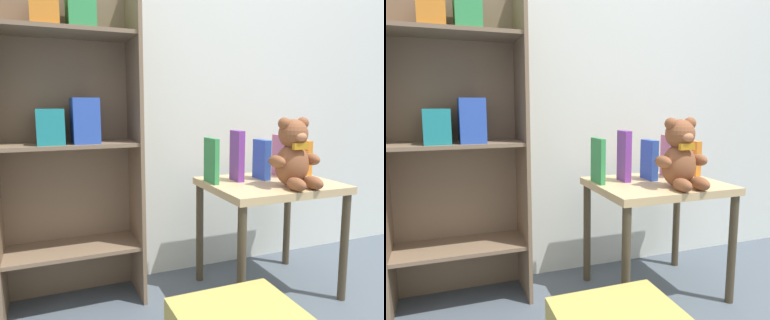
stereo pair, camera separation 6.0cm
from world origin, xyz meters
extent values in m
cube|color=silver|center=(0.00, 1.38, 1.25)|extent=(4.80, 0.06, 2.50)
cube|color=#7F664C|center=(-0.54, 1.19, 0.78)|extent=(0.02, 0.30, 1.56)
cube|color=#7F664C|center=(-0.85, 1.33, 0.78)|extent=(0.64, 0.02, 1.56)
cube|color=#7F664C|center=(-0.85, 1.19, 0.28)|extent=(0.60, 0.27, 0.02)
cube|color=#7F664C|center=(-0.85, 1.19, 0.78)|extent=(0.60, 0.27, 0.02)
cube|color=#7F664C|center=(-0.85, 1.19, 1.28)|extent=(0.60, 0.27, 0.02)
cube|color=orange|center=(-0.93, 1.17, 1.36)|extent=(0.11, 0.21, 0.15)
cube|color=#33934C|center=(-0.78, 1.17, 1.39)|extent=(0.11, 0.21, 0.21)
cube|color=teal|center=(-0.93, 1.17, 0.86)|extent=(0.11, 0.21, 0.16)
cube|color=#2D51B7|center=(-0.78, 1.17, 0.89)|extent=(0.11, 0.21, 0.20)
cube|color=tan|center=(0.09, 0.96, 0.56)|extent=(0.63, 0.52, 0.04)
cylinder|color=#453A29|center=(-0.20, 0.73, 0.27)|extent=(0.04, 0.04, 0.54)
cylinder|color=#453A29|center=(0.37, 0.73, 0.27)|extent=(0.04, 0.04, 0.54)
cylinder|color=#453A29|center=(-0.20, 1.19, 0.27)|extent=(0.04, 0.04, 0.54)
cylinder|color=#453A29|center=(0.37, 1.19, 0.27)|extent=(0.04, 0.04, 0.54)
ellipsoid|color=brown|center=(0.13, 0.84, 0.68)|extent=(0.17, 0.13, 0.20)
sphere|color=brown|center=(0.13, 0.84, 0.83)|extent=(0.14, 0.14, 0.14)
sphere|color=brown|center=(0.08, 0.84, 0.87)|extent=(0.06, 0.06, 0.06)
sphere|color=brown|center=(0.18, 0.84, 0.87)|extent=(0.06, 0.06, 0.06)
ellipsoid|color=#B56E48|center=(0.13, 0.78, 0.82)|extent=(0.06, 0.04, 0.04)
ellipsoid|color=brown|center=(0.03, 0.82, 0.70)|extent=(0.06, 0.11, 0.06)
ellipsoid|color=brown|center=(0.23, 0.82, 0.70)|extent=(0.06, 0.11, 0.06)
ellipsoid|color=brown|center=(0.08, 0.74, 0.61)|extent=(0.06, 0.12, 0.06)
ellipsoid|color=brown|center=(0.18, 0.74, 0.61)|extent=(0.06, 0.12, 0.06)
cube|color=#C68419|center=(0.13, 0.78, 0.77)|extent=(0.08, 0.02, 0.03)
cube|color=#33934C|center=(-0.20, 1.05, 0.69)|extent=(0.03, 0.13, 0.22)
cube|color=purple|center=(-0.05, 1.05, 0.70)|extent=(0.04, 0.10, 0.26)
cube|color=#2D51B7|center=(0.09, 1.04, 0.68)|extent=(0.04, 0.12, 0.21)
cube|color=#D17093|center=(0.23, 1.07, 0.69)|extent=(0.05, 0.12, 0.22)
cube|color=orange|center=(0.37, 1.06, 0.67)|extent=(0.04, 0.11, 0.19)
camera|label=1|loc=(-0.97, -0.61, 0.96)|focal=35.00mm
camera|label=2|loc=(-0.91, -0.63, 0.96)|focal=35.00mm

